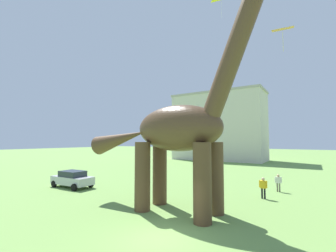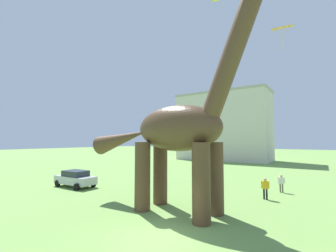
# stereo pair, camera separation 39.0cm
# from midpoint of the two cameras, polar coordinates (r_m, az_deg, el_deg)

# --- Properties ---
(ground_plane) EXTENTS (240.00, 240.00, 0.00)m
(ground_plane) POSITION_cam_midpoint_polar(r_m,az_deg,el_deg) (11.67, -1.99, -26.10)
(ground_plane) COLOR #6B9347
(dinosaur_sculpture) EXTENTS (13.86, 2.94, 14.49)m
(dinosaur_sculpture) POSITION_cam_midpoint_polar(r_m,az_deg,el_deg) (14.57, 2.99, -0.54)
(dinosaur_sculpture) COLOR #513823
(dinosaur_sculpture) RESTS_ON ground_plane
(parked_sedan_left) EXTENTS (4.28, 2.03, 1.55)m
(parked_sedan_left) POSITION_cam_midpoint_polar(r_m,az_deg,el_deg) (24.22, -21.67, -12.03)
(parked_sedan_left) COLOR #B7B7BC
(parked_sedan_left) RESTS_ON ground_plane
(person_photographer) EXTENTS (0.56, 0.25, 1.51)m
(person_photographer) POSITION_cam_midpoint_polar(r_m,az_deg,el_deg) (22.51, 26.87, -12.29)
(person_photographer) COLOR #6B6056
(person_photographer) RESTS_ON ground_plane
(person_watching_child) EXTENTS (0.60, 0.27, 1.61)m
(person_watching_child) POSITION_cam_midpoint_polar(r_m,az_deg,el_deg) (19.47, 23.63, -13.63)
(person_watching_child) COLOR black
(person_watching_child) RESTS_ON ground_plane
(kite_near_high) EXTENTS (1.11, 0.86, 1.31)m
(kite_near_high) POSITION_cam_midpoint_polar(r_m,az_deg,el_deg) (14.01, 27.39, 20.92)
(kite_near_high) COLOR orange
(background_building_block) EXTENTS (20.44, 9.07, 15.31)m
(background_building_block) POSITION_cam_midpoint_polar(r_m,az_deg,el_deg) (54.01, 13.81, -0.09)
(background_building_block) COLOR beige
(background_building_block) RESTS_ON ground_plane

